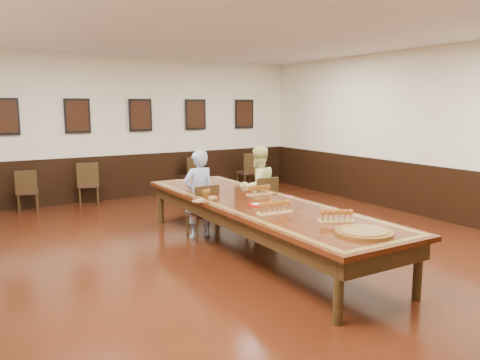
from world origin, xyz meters
TOP-DOWN VIEW (x-y plane):
  - floor at (0.00, 0.00)m, footprint 8.00×10.00m
  - ceiling at (0.00, 0.00)m, footprint 8.00×10.00m
  - wall_back at (0.00, 5.01)m, footprint 8.00×0.02m
  - wall_right at (4.01, 0.00)m, footprint 0.02×10.00m
  - chair_man at (-0.39, 1.04)m, footprint 0.43×0.46m
  - chair_woman at (0.79, 1.11)m, footprint 0.43×0.47m
  - spare_chair_a at (-2.52, 4.61)m, footprint 0.48×0.51m
  - spare_chair_b at (-1.32, 4.62)m, footprint 0.53×0.56m
  - spare_chair_c at (1.16, 4.83)m, footprint 0.50×0.53m
  - spare_chair_d at (2.61, 4.48)m, footprint 0.45×0.49m
  - person_man at (-0.39, 1.14)m, footprint 0.53×0.35m
  - person_woman at (0.79, 1.21)m, footprint 0.71×0.56m
  - pink_phone at (0.60, 0.07)m, footprint 0.13×0.15m
  - wainscoting at (0.00, 0.00)m, footprint 8.00×10.00m
  - conference_table at (0.00, 0.00)m, footprint 1.40×5.00m
  - posters at (0.00, 4.94)m, footprint 6.14×0.04m
  - flight_a at (-0.59, 0.50)m, footprint 0.43×0.29m
  - flight_b at (0.31, 0.43)m, footprint 0.42×0.14m
  - flight_c at (-0.23, -0.74)m, footprint 0.48×0.18m
  - flight_d at (0.15, -1.47)m, footprint 0.44×0.31m
  - red_plate_grp at (-0.15, -0.19)m, footprint 0.22×0.22m
  - carved_platter at (0.04, -2.02)m, footprint 0.75×0.75m

SIDE VIEW (x-z plane):
  - floor at x=0.00m, z-range -0.02..0.00m
  - spare_chair_a at x=-2.52m, z-range 0.00..0.86m
  - chair_man at x=-0.39m, z-range 0.00..0.89m
  - spare_chair_c at x=1.16m, z-range 0.00..0.90m
  - chair_woman at x=0.79m, z-range 0.00..0.91m
  - spare_chair_b at x=-1.32m, z-range 0.00..0.93m
  - spare_chair_d at x=2.61m, z-range 0.00..0.94m
  - wainscoting at x=0.00m, z-range 0.00..1.00m
  - conference_table at x=0.00m, z-range 0.23..0.99m
  - person_man at x=-0.39m, z-range 0.00..1.43m
  - person_woman at x=0.79m, z-range 0.00..1.43m
  - pink_phone at x=0.60m, z-range 0.75..0.76m
  - red_plate_grp at x=-0.15m, z-range 0.75..0.78m
  - carved_platter at x=0.04m, z-range 0.75..0.80m
  - flight_b at x=0.31m, z-range 0.74..0.90m
  - flight_a at x=-0.59m, z-range 0.74..0.90m
  - flight_d at x=0.15m, z-range 0.74..0.90m
  - flight_c at x=-0.23m, z-range 0.74..0.92m
  - wall_back at x=0.00m, z-range 0.00..3.20m
  - wall_right at x=4.01m, z-range 0.00..3.20m
  - posters at x=0.00m, z-range 1.53..2.27m
  - ceiling at x=0.00m, z-range 3.20..3.22m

